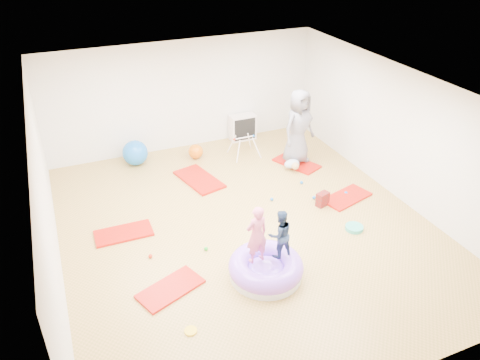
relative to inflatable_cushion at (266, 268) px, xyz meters
name	(u,v)px	position (x,y,z in m)	size (l,w,h in m)	color
room	(246,164)	(0.27, 1.47, 1.24)	(7.01, 8.01, 2.81)	tan
gym_mat_front_left	(170,289)	(-1.61, 0.29, -0.14)	(1.09, 0.54, 0.05)	red
gym_mat_mid_left	(124,233)	(-2.04, 2.14, -0.14)	(1.10, 0.55, 0.05)	red
gym_mat_center_back	(199,179)	(-0.02, 3.56, -0.13)	(1.31, 0.65, 0.05)	red
gym_mat_right	(347,197)	(2.71, 1.57, -0.14)	(1.10, 0.55, 0.05)	red
gym_mat_rear_right	(296,163)	(2.47, 3.39, -0.13)	(1.13, 0.56, 0.05)	red
inflatable_cushion	(266,268)	(0.00, 0.00, 0.00)	(1.29, 1.29, 0.41)	silver
child_pink	(257,232)	(-0.15, 0.08, 0.75)	(0.39, 0.26, 1.08)	#E1638C
child_navy	(280,232)	(0.27, 0.05, 0.66)	(0.44, 0.34, 0.90)	navy
adult_caregiver	(298,127)	(2.50, 3.47, 0.81)	(0.90, 0.59, 1.84)	slate
infant	(293,164)	(2.22, 3.16, 0.00)	(0.38, 0.39, 0.23)	#AABCD7
ball_pit_balls	(267,218)	(0.74, 1.50, -0.12)	(4.59, 1.76, 0.07)	blue
exercise_ball_blue	(135,153)	(-1.20, 4.94, 0.15)	(0.62, 0.62, 0.62)	blue
exercise_ball_orange	(196,151)	(0.27, 4.67, 0.03)	(0.37, 0.37, 0.37)	orange
infant_play_gym	(244,143)	(1.44, 4.30, 0.20)	(0.70, 0.67, 0.54)	silver
cube_shelf	(243,127)	(1.81, 5.26, 0.19)	(0.70, 0.34, 0.70)	silver
balance_disc	(354,228)	(2.19, 0.53, -0.12)	(0.35, 0.35, 0.08)	#33B19C
backpack	(323,199)	(2.06, 1.53, 0.00)	(0.27, 0.17, 0.31)	#9C0604
yellow_toy	(191,331)	(-1.57, -0.69, -0.14)	(0.19, 0.19, 0.03)	yellow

